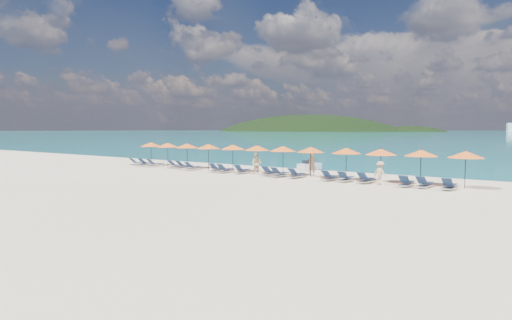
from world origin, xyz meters
The scene contains 37 objects.
ground centered at (0.00, 0.00, 0.00)m, with size 1400.00×1400.00×0.00m, color beige.
headland_main centered at (-300.00, 540.00, -38.00)m, with size 374.00×242.00×126.50m.
headland_small centered at (-150.00, 560.00, -35.00)m, with size 162.00×126.00×85.50m.
jetski centered at (0.81, 9.76, 0.34)m, with size 1.36×2.44×0.82m.
beachgoer_a centered at (3.41, 5.50, 0.84)m, with size 0.61×0.40×1.68m, color tan.
beachgoer_b centered at (-0.46, 3.70, 0.85)m, with size 0.83×0.48×1.70m, color tan.
beachgoer_c centered at (9.40, 3.43, 0.75)m, with size 0.97×0.45×1.50m, color tan.
umbrella_0 centered at (-14.08, 4.85, 2.02)m, with size 2.10×2.10×2.28m.
umbrella_1 centered at (-11.52, 4.69, 2.02)m, with size 2.10×2.10×2.28m.
umbrella_2 centered at (-9.00, 4.73, 2.02)m, with size 2.10×2.10×2.28m.
umbrella_3 centered at (-6.37, 4.71, 2.02)m, with size 2.10×2.10×2.28m.
umbrella_4 centered at (-3.72, 4.81, 2.02)m, with size 2.10×2.10×2.28m.
umbrella_5 centered at (-1.18, 4.76, 2.02)m, with size 2.10×2.10×2.28m.
umbrella_6 centered at (1.26, 4.80, 2.02)m, with size 2.10×2.10×2.28m.
umbrella_7 centered at (3.72, 4.70, 2.02)m, with size 2.10×2.10×2.28m.
umbrella_8 centered at (6.46, 4.81, 2.02)m, with size 2.10×2.10×2.28m.
umbrella_9 centered at (8.96, 4.68, 2.02)m, with size 2.10×2.10×2.28m.
umbrella_10 centered at (11.46, 4.88, 2.02)m, with size 2.10×2.10×2.28m.
umbrella_11 centered at (14.04, 4.79, 2.02)m, with size 2.10×2.10×2.28m.
lounger_0 centered at (-14.52, 3.56, 0.24)m, with size 0.77×1.75×0.66m.
lounger_1 centered at (-13.51, 3.73, 0.24)m, with size 0.74×1.74×0.66m.
lounger_2 centered at (-12.11, 3.66, 0.24)m, with size 0.79×1.76×0.66m.
lounger_3 centered at (-9.41, 3.74, 0.24)m, with size 0.73×1.74×0.66m.
lounger_4 centered at (-8.33, 3.71, 0.24)m, with size 0.77×1.75×0.66m.
lounger_5 centered at (-6.93, 3.36, 0.24)m, with size 0.74×1.74×0.66m.
lounger_6 centered at (-4.40, 3.55, 0.24)m, with size 0.75×1.74×0.66m.
lounger_7 centered at (-3.35, 3.37, 0.24)m, with size 0.70×1.73×0.66m.
lounger_8 centered at (-1.82, 3.61, 0.24)m, with size 0.74×1.74×0.66m.
lounger_9 centered at (0.74, 3.73, 0.24)m, with size 0.75×1.74×0.66m.
lounger_10 centered at (1.87, 3.43, 0.24)m, with size 0.77×1.75×0.66m.
lounger_11 centered at (3.21, 3.56, 0.24)m, with size 0.71×1.73×0.66m.
lounger_12 centered at (5.86, 3.57, 0.24)m, with size 0.78×1.75×0.66m.
lounger_13 centered at (6.99, 3.58, 0.24)m, with size 0.62×1.70×0.66m.
lounger_14 centered at (8.37, 3.66, 0.24)m, with size 0.72×1.73×0.66m.
lounger_15 centered at (11.00, 3.53, 0.24)m, with size 0.64×1.71×0.66m.
lounger_16 centered at (12.05, 3.61, 0.24)m, with size 0.77×1.75×0.66m.
lounger_17 centered at (13.44, 3.57, 0.24)m, with size 0.65×1.71×0.66m.
Camera 1 is at (18.85, -22.85, 3.53)m, focal length 30.00 mm.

